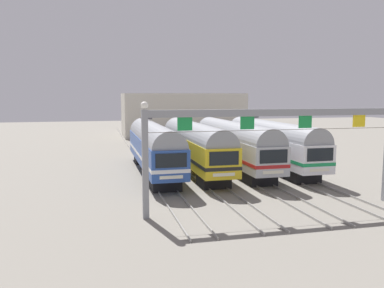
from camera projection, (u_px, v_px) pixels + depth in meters
ground_plane at (214, 171)px, 38.60m from camera, size 160.00×160.00×0.00m
track_bed at (179, 148)px, 54.98m from camera, size 13.42×70.00×0.15m
commuter_train_blue at (153, 145)px, 36.87m from camera, size 2.88×18.06×5.05m
commuter_train_yellow at (195, 144)px, 37.80m from camera, size 2.88×18.06×5.05m
commuter_train_stainless at (234, 143)px, 38.73m from camera, size 2.88×18.06×4.77m
commuter_train_white at (271, 142)px, 39.67m from camera, size 2.88×18.06×5.05m
catenary_gantry at (277, 131)px, 24.96m from camera, size 17.16×0.44×6.97m
maintenance_building at (183, 115)px, 72.29m from camera, size 21.59×10.00×7.69m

